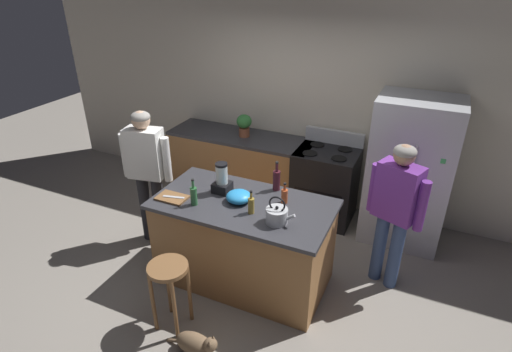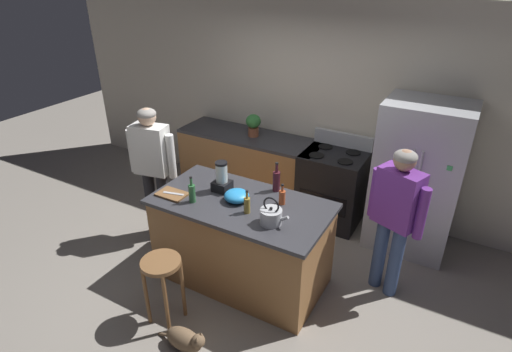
{
  "view_description": "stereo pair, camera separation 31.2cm",
  "coord_description": "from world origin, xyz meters",
  "px_view_note": "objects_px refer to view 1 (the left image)",
  "views": [
    {
      "loc": [
        1.55,
        -3.07,
        3.03
      ],
      "look_at": [
        0.0,
        0.3,
        1.09
      ],
      "focal_mm": 28.95,
      "sensor_mm": 36.0,
      "label": 1
    },
    {
      "loc": [
        1.83,
        -2.93,
        3.03
      ],
      "look_at": [
        0.0,
        0.3,
        1.09
      ],
      "focal_mm": 28.95,
      "sensor_mm": 36.0,
      "label": 2
    }
  ],
  "objects_px": {
    "cat": "(196,344)",
    "bottle_olive_oil": "(194,195)",
    "bottle_cooking_sauce": "(284,196)",
    "chef_knife": "(174,197)",
    "tea_kettle": "(277,215)",
    "blender_appliance": "(222,180)",
    "cutting_board": "(172,198)",
    "stove_range": "(325,184)",
    "person_by_sink_right": "(395,204)",
    "potted_plant": "(244,124)",
    "kitchen_island": "(244,242)",
    "bar_stool": "(169,280)",
    "refrigerator": "(409,172)",
    "bottle_vinegar": "(251,205)",
    "person_by_island_left": "(147,166)",
    "mixing_bowl": "(239,197)",
    "bottle_wine": "(277,180)"
  },
  "relations": [
    {
      "from": "bar_stool",
      "to": "cutting_board",
      "type": "bearing_deg",
      "value": 119.75
    },
    {
      "from": "refrigerator",
      "to": "stove_range",
      "type": "xyz_separation_m",
      "value": [
        -0.97,
        0.02,
        -0.39
      ]
    },
    {
      "from": "cat",
      "to": "chef_knife",
      "type": "relative_size",
      "value": 2.36
    },
    {
      "from": "stove_range",
      "to": "mixing_bowl",
      "type": "height_order",
      "value": "stove_range"
    },
    {
      "from": "cat",
      "to": "bottle_olive_oil",
      "type": "height_order",
      "value": "bottle_olive_oil"
    },
    {
      "from": "bottle_olive_oil",
      "to": "blender_appliance",
      "type": "bearing_deg",
      "value": 69.69
    },
    {
      "from": "refrigerator",
      "to": "mixing_bowl",
      "type": "relative_size",
      "value": 7.09
    },
    {
      "from": "person_by_island_left",
      "to": "bar_stool",
      "type": "xyz_separation_m",
      "value": [
        0.98,
        -1.04,
        -0.45
      ]
    },
    {
      "from": "refrigerator",
      "to": "bottle_wine",
      "type": "height_order",
      "value": "refrigerator"
    },
    {
      "from": "tea_kettle",
      "to": "bottle_olive_oil",
      "type": "bearing_deg",
      "value": -176.82
    },
    {
      "from": "bottle_cooking_sauce",
      "to": "bar_stool",
      "type": "bearing_deg",
      "value": -123.83
    },
    {
      "from": "refrigerator",
      "to": "stove_range",
      "type": "height_order",
      "value": "refrigerator"
    },
    {
      "from": "bottle_olive_oil",
      "to": "chef_knife",
      "type": "xyz_separation_m",
      "value": [
        -0.24,
        0.0,
        -0.08
      ]
    },
    {
      "from": "blender_appliance",
      "to": "cutting_board",
      "type": "xyz_separation_m",
      "value": [
        -0.38,
        -0.33,
        -0.12
      ]
    },
    {
      "from": "bottle_olive_oil",
      "to": "chef_knife",
      "type": "relative_size",
      "value": 1.25
    },
    {
      "from": "kitchen_island",
      "to": "bar_stool",
      "type": "bearing_deg",
      "value": -110.52
    },
    {
      "from": "bottle_vinegar",
      "to": "person_by_sink_right",
      "type": "bearing_deg",
      "value": 30.4
    },
    {
      "from": "mixing_bowl",
      "to": "blender_appliance",
      "type": "bearing_deg",
      "value": 155.22
    },
    {
      "from": "chef_knife",
      "to": "stove_range",
      "type": "bearing_deg",
      "value": 44.92
    },
    {
      "from": "bottle_cooking_sauce",
      "to": "tea_kettle",
      "type": "relative_size",
      "value": 0.78
    },
    {
      "from": "person_by_island_left",
      "to": "potted_plant",
      "type": "relative_size",
      "value": 5.44
    },
    {
      "from": "bar_stool",
      "to": "chef_knife",
      "type": "xyz_separation_m",
      "value": [
        -0.34,
        0.62,
        0.43
      ]
    },
    {
      "from": "person_by_sink_right",
      "to": "potted_plant",
      "type": "height_order",
      "value": "person_by_sink_right"
    },
    {
      "from": "bottle_olive_oil",
      "to": "cutting_board",
      "type": "distance_m",
      "value": 0.28
    },
    {
      "from": "kitchen_island",
      "to": "bottle_vinegar",
      "type": "xyz_separation_m",
      "value": [
        0.15,
        -0.13,
        0.56
      ]
    },
    {
      "from": "refrigerator",
      "to": "blender_appliance",
      "type": "bearing_deg",
      "value": -140.35
    },
    {
      "from": "bar_stool",
      "to": "blender_appliance",
      "type": "bearing_deg",
      "value": 88.32
    },
    {
      "from": "bar_stool",
      "to": "blender_appliance",
      "type": "xyz_separation_m",
      "value": [
        0.03,
        0.96,
        0.54
      ]
    },
    {
      "from": "kitchen_island",
      "to": "blender_appliance",
      "type": "relative_size",
      "value": 5.52
    },
    {
      "from": "bottle_wine",
      "to": "bottle_vinegar",
      "type": "relative_size",
      "value": 1.34
    },
    {
      "from": "stove_range",
      "to": "bar_stool",
      "type": "height_order",
      "value": "stove_range"
    },
    {
      "from": "kitchen_island",
      "to": "stove_range",
      "type": "distance_m",
      "value": 1.58
    },
    {
      "from": "kitchen_island",
      "to": "potted_plant",
      "type": "xyz_separation_m",
      "value": [
        -0.75,
        1.55,
        0.64
      ]
    },
    {
      "from": "mixing_bowl",
      "to": "bottle_cooking_sauce",
      "type": "bearing_deg",
      "value": 22.66
    },
    {
      "from": "refrigerator",
      "to": "potted_plant",
      "type": "height_order",
      "value": "refrigerator"
    },
    {
      "from": "bar_stool",
      "to": "cutting_board",
      "type": "height_order",
      "value": "cutting_board"
    },
    {
      "from": "refrigerator",
      "to": "chef_knife",
      "type": "xyz_separation_m",
      "value": [
        -2.04,
        -1.72,
        0.09
      ]
    },
    {
      "from": "person_by_sink_right",
      "to": "cat",
      "type": "bearing_deg",
      "value": -129.0
    },
    {
      "from": "bottle_cooking_sauce",
      "to": "chef_knife",
      "type": "bearing_deg",
      "value": -158.9
    },
    {
      "from": "kitchen_island",
      "to": "stove_range",
      "type": "relative_size",
      "value": 1.56
    },
    {
      "from": "person_by_sink_right",
      "to": "potted_plant",
      "type": "relative_size",
      "value": 5.24
    },
    {
      "from": "cutting_board",
      "to": "chef_knife",
      "type": "relative_size",
      "value": 1.36
    },
    {
      "from": "kitchen_island",
      "to": "blender_appliance",
      "type": "xyz_separation_m",
      "value": [
        -0.29,
        0.11,
        0.6
      ]
    },
    {
      "from": "bottle_olive_oil",
      "to": "tea_kettle",
      "type": "distance_m",
      "value": 0.84
    },
    {
      "from": "stove_range",
      "to": "cutting_board",
      "type": "xyz_separation_m",
      "value": [
        -1.09,
        -1.75,
        0.47
      ]
    },
    {
      "from": "stove_range",
      "to": "bottle_olive_oil",
      "type": "height_order",
      "value": "bottle_olive_oil"
    },
    {
      "from": "kitchen_island",
      "to": "mixing_bowl",
      "type": "height_order",
      "value": "mixing_bowl"
    },
    {
      "from": "blender_appliance",
      "to": "bottle_olive_oil",
      "type": "bearing_deg",
      "value": -110.31
    },
    {
      "from": "stove_range",
      "to": "bottle_vinegar",
      "type": "relative_size",
      "value": 4.76
    },
    {
      "from": "tea_kettle",
      "to": "chef_knife",
      "type": "bearing_deg",
      "value": -177.65
    }
  ]
}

